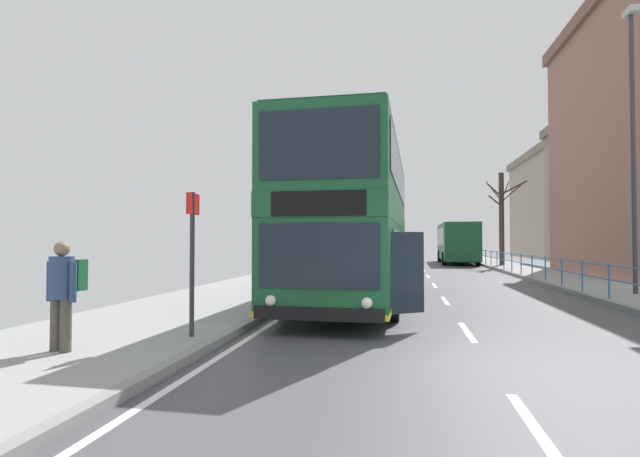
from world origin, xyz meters
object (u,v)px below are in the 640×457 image
bare_tree_far_01 (502,215)px  pedestrian_with_backpack (64,287)px  street_lamp_far_side (633,130)px  double_decker_bus_main (357,222)px  background_bus_far_lane (457,242)px  bus_stop_sign_near (192,247)px  background_building_01 (601,204)px

bare_tree_far_01 → pedestrian_with_backpack: bearing=-113.0°
street_lamp_far_side → double_decker_bus_main: bearing=-166.5°
double_decker_bus_main → street_lamp_far_side: (8.33, 2.00, 2.86)m
street_lamp_far_side → background_bus_far_lane: bearing=97.4°
pedestrian_with_backpack → bus_stop_sign_near: 2.01m
bare_tree_far_01 → background_building_01: size_ratio=0.36×
street_lamp_far_side → bare_tree_far_01: size_ratio=1.43×
pedestrian_with_backpack → bare_tree_far_01: bare_tree_far_01 is taller
bus_stop_sign_near → street_lamp_far_side: 13.90m
background_building_01 → double_decker_bus_main: bearing=-119.4°
pedestrian_with_backpack → background_building_01: size_ratio=0.09×
background_bus_far_lane → pedestrian_with_backpack: bearing=-105.9°
pedestrian_with_backpack → bare_tree_far_01: size_ratio=0.26×
background_bus_far_lane → bus_stop_sign_near: size_ratio=3.88×
background_bus_far_lane → pedestrian_with_backpack: size_ratio=5.90×
pedestrian_with_backpack → street_lamp_far_side: bearing=39.2°
background_bus_far_lane → pedestrian_with_backpack: (-9.06, -31.80, -0.61)m
bare_tree_far_01 → background_building_01: background_building_01 is taller
pedestrian_with_backpack → bare_tree_far_01: (11.42, 26.89, 2.39)m
background_bus_far_lane → bus_stop_sign_near: bearing=-104.1°
background_bus_far_lane → bus_stop_sign_near: background_bus_far_lane is taller
background_bus_far_lane → background_building_01: 19.86m
pedestrian_with_backpack → street_lamp_far_side: street_lamp_far_side is taller
bare_tree_far_01 → background_bus_far_lane: bearing=115.7°
bus_stop_sign_near → background_building_01: background_building_01 is taller
street_lamp_far_side → background_building_01: bearing=70.5°
street_lamp_far_side → background_building_01: 36.61m
background_bus_far_lane → double_decker_bus_main: bearing=-102.8°
double_decker_bus_main → bus_stop_sign_near: bearing=-108.9°
background_bus_far_lane → bus_stop_sign_near: (-7.66, -30.48, -0.02)m
background_bus_far_lane → street_lamp_far_side: street_lamp_far_side is taller
bus_stop_sign_near → bare_tree_far_01: size_ratio=0.40×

